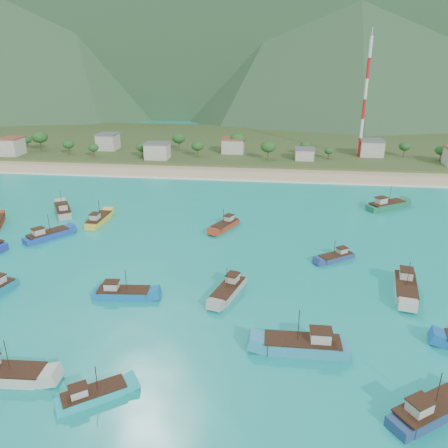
# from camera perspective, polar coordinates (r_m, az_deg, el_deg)

# --- Properties ---
(ground) EXTENTS (600.00, 600.00, 0.00)m
(ground) POSITION_cam_1_polar(r_m,az_deg,el_deg) (89.32, -2.94, -5.80)
(ground) COLOR #0D8F81
(ground) RESTS_ON ground
(beach) EXTENTS (400.00, 18.00, 1.20)m
(beach) POSITION_cam_1_polar(r_m,az_deg,el_deg) (163.21, 1.89, 6.59)
(beach) COLOR beige
(beach) RESTS_ON ground
(land) EXTENTS (400.00, 110.00, 2.40)m
(land) POSITION_cam_1_polar(r_m,az_deg,el_deg) (222.68, 3.40, 10.39)
(land) COLOR #385123
(land) RESTS_ON ground
(surf_line) EXTENTS (400.00, 2.50, 0.08)m
(surf_line) POSITION_cam_1_polar(r_m,az_deg,el_deg) (154.05, 1.55, 5.74)
(surf_line) COLOR white
(surf_line) RESTS_ON ground
(village) EXTENTS (219.48, 26.68, 6.94)m
(village) POSITION_cam_1_polar(r_m,az_deg,el_deg) (185.41, 3.23, 9.76)
(village) COLOR beige
(village) RESTS_ON ground
(vegetation) EXTENTS (278.70, 25.73, 9.02)m
(vegetation) POSITION_cam_1_polar(r_m,az_deg,el_deg) (186.75, -0.19, 10.06)
(vegetation) COLOR #235623
(vegetation) RESTS_ON ground
(radio_tower) EXTENTS (1.20, 1.20, 46.55)m
(radio_tower) POSITION_cam_1_polar(r_m,az_deg,el_deg) (190.14, 17.93, 15.27)
(radio_tower) COLOR red
(radio_tower) RESTS_ON ground
(boat_2) EXTENTS (10.44, 3.92, 6.03)m
(boat_2) POSITION_cam_1_polar(r_m,az_deg,el_deg) (80.78, -13.09, -8.86)
(boat_2) COLOR #126BB2
(boat_2) RESTS_ON ground
(boat_7) EXTENTS (8.73, 10.34, 6.22)m
(boat_7) POSITION_cam_1_polar(r_m,az_deg,el_deg) (111.35, -22.08, -1.43)
(boat_7) COLOR #1B46AE
(boat_7) RESTS_ON ground
(boat_9) EXTENTS (5.74, 12.27, 6.98)m
(boat_9) POSITION_cam_1_polar(r_m,az_deg,el_deg) (86.75, 22.62, -7.72)
(boat_9) COLOR beige
(boat_9) RESTS_ON ground
(boat_10) EXTENTS (8.27, 6.88, 4.95)m
(boat_10) POSITION_cam_1_polar(r_m,az_deg,el_deg) (95.65, 14.41, -4.26)
(boat_10) COLOR navy
(boat_10) RESTS_ON ground
(boat_11) EXTENTS (3.41, 10.78, 6.33)m
(boat_11) POSITION_cam_1_polar(r_m,az_deg,el_deg) (117.73, -16.02, 0.50)
(boat_11) COLOR yellow
(boat_11) RESTS_ON ground
(boat_14) EXTENTS (8.61, 7.20, 5.17)m
(boat_14) POSITION_cam_1_polar(r_m,az_deg,el_deg) (60.72, -16.75, -20.69)
(boat_14) COLOR #20ADB5
(boat_14) RESTS_ON ground
(boat_17) EXTENTS (6.71, 10.11, 5.79)m
(boat_17) POSITION_cam_1_polar(r_m,az_deg,el_deg) (109.61, 0.14, -0.22)
(boat_17) COLOR #AA381E
(boat_17) RESTS_ON ground
(boat_18) EXTENTS (12.17, 9.70, 7.20)m
(boat_18) POSITION_cam_1_polar(r_m,az_deg,el_deg) (132.07, 20.43, 2.25)
(boat_18) COLOR #1D6D47
(boat_18) RESTS_ON ground
(boat_19) EXTENTS (5.86, 10.78, 6.11)m
(boat_19) POSITION_cam_1_polar(r_m,az_deg,el_deg) (79.75, 0.61, -8.66)
(boat_19) COLOR #AEA59E
(boat_19) RESTS_ON ground
(boat_20) EXTENTS (11.46, 3.97, 6.67)m
(boat_20) POSITION_cam_1_polar(r_m,az_deg,el_deg) (67.52, -26.74, -17.18)
(boat_20) COLOR beige
(boat_20) RESTS_ON ground
(boat_22) EXTENTS (12.37, 3.85, 7.28)m
(boat_22) POSITION_cam_1_polar(r_m,az_deg,el_deg) (66.68, 10.39, -15.39)
(boat_22) COLOR teal
(boat_22) RESTS_ON ground
(boat_25) EXTENTS (10.98, 8.95, 6.54)m
(boat_25) POSITION_cam_1_polar(r_m,az_deg,el_deg) (61.22, 25.24, -21.31)
(boat_25) COLOR navy
(boat_25) RESTS_ON ground
(boat_26) EXTENTS (9.10, 11.77, 6.91)m
(boat_26) POSITION_cam_1_polar(r_m,az_deg,el_deg) (127.88, -20.29, 1.66)
(boat_26) COLOR #A5A297
(boat_26) RESTS_ON ground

